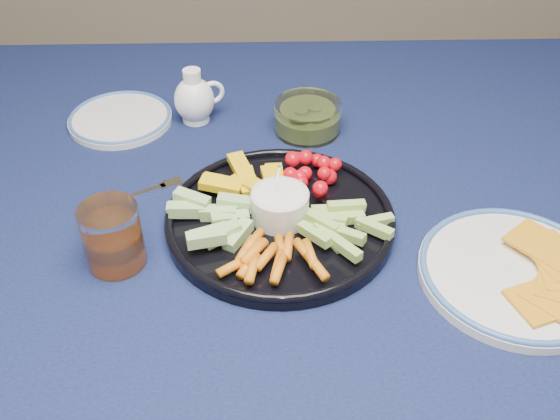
{
  "coord_description": "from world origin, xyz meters",
  "views": [
    {
      "loc": [
        -0.13,
        -0.73,
        1.33
      ],
      "look_at": [
        -0.12,
        -0.06,
        0.77
      ],
      "focal_mm": 40.0,
      "sensor_mm": 36.0,
      "label": 1
    }
  ],
  "objects_px": {
    "juice_tumbler": "(114,240)",
    "side_plate_extra": "(120,118)",
    "dining_table": "(353,239)",
    "crudite_platter": "(279,216)",
    "creamer_pitcher": "(195,99)",
    "pickle_bowl": "(307,119)",
    "cheese_plate": "(516,271)"
  },
  "relations": [
    {
      "from": "juice_tumbler",
      "to": "side_plate_extra",
      "type": "xyz_separation_m",
      "value": [
        -0.06,
        0.35,
        -0.03
      ]
    },
    {
      "from": "dining_table",
      "to": "juice_tumbler",
      "type": "relative_size",
      "value": 18.57
    },
    {
      "from": "dining_table",
      "to": "crudite_platter",
      "type": "relative_size",
      "value": 5.19
    },
    {
      "from": "creamer_pitcher",
      "to": "crudite_platter",
      "type": "bearing_deg",
      "value": -64.52
    },
    {
      "from": "dining_table",
      "to": "creamer_pitcher",
      "type": "bearing_deg",
      "value": 139.18
    },
    {
      "from": "crudite_platter",
      "to": "creamer_pitcher",
      "type": "distance_m",
      "value": 0.32
    },
    {
      "from": "dining_table",
      "to": "pickle_bowl",
      "type": "relative_size",
      "value": 14.8
    },
    {
      "from": "cheese_plate",
      "to": "side_plate_extra",
      "type": "bearing_deg",
      "value": 145.37
    },
    {
      "from": "dining_table",
      "to": "creamer_pitcher",
      "type": "relative_size",
      "value": 17.33
    },
    {
      "from": "creamer_pitcher",
      "to": "cheese_plate",
      "type": "height_order",
      "value": "creamer_pitcher"
    },
    {
      "from": "side_plate_extra",
      "to": "cheese_plate",
      "type": "bearing_deg",
      "value": -34.63
    },
    {
      "from": "cheese_plate",
      "to": "dining_table",
      "type": "bearing_deg",
      "value": 135.76
    },
    {
      "from": "juice_tumbler",
      "to": "side_plate_extra",
      "type": "relative_size",
      "value": 0.5
    },
    {
      "from": "dining_table",
      "to": "cheese_plate",
      "type": "xyz_separation_m",
      "value": [
        0.18,
        -0.18,
        0.1
      ]
    },
    {
      "from": "pickle_bowl",
      "to": "cheese_plate",
      "type": "bearing_deg",
      "value": -55.6
    },
    {
      "from": "juice_tumbler",
      "to": "creamer_pitcher",
      "type": "bearing_deg",
      "value": 77.67
    },
    {
      "from": "dining_table",
      "to": "juice_tumbler",
      "type": "bearing_deg",
      "value": -158.39
    },
    {
      "from": "creamer_pitcher",
      "to": "juice_tumbler",
      "type": "height_order",
      "value": "creamer_pitcher"
    },
    {
      "from": "crudite_platter",
      "to": "cheese_plate",
      "type": "distance_m",
      "value": 0.32
    },
    {
      "from": "dining_table",
      "to": "crudite_platter",
      "type": "distance_m",
      "value": 0.17
    },
    {
      "from": "dining_table",
      "to": "pickle_bowl",
      "type": "height_order",
      "value": "pickle_bowl"
    },
    {
      "from": "cheese_plate",
      "to": "juice_tumbler",
      "type": "relative_size",
      "value": 2.73
    },
    {
      "from": "pickle_bowl",
      "to": "cheese_plate",
      "type": "relative_size",
      "value": 0.46
    },
    {
      "from": "pickle_bowl",
      "to": "side_plate_extra",
      "type": "height_order",
      "value": "pickle_bowl"
    },
    {
      "from": "dining_table",
      "to": "crudite_platter",
      "type": "bearing_deg",
      "value": -151.11
    },
    {
      "from": "creamer_pitcher",
      "to": "pickle_bowl",
      "type": "bearing_deg",
      "value": -11.72
    },
    {
      "from": "crudite_platter",
      "to": "dining_table",
      "type": "bearing_deg",
      "value": 28.89
    },
    {
      "from": "crudite_platter",
      "to": "juice_tumbler",
      "type": "bearing_deg",
      "value": -162.8
    },
    {
      "from": "cheese_plate",
      "to": "side_plate_extra",
      "type": "relative_size",
      "value": 1.37
    },
    {
      "from": "creamer_pitcher",
      "to": "pickle_bowl",
      "type": "distance_m",
      "value": 0.2
    },
    {
      "from": "crudite_platter",
      "to": "creamer_pitcher",
      "type": "height_order",
      "value": "crudite_platter"
    },
    {
      "from": "pickle_bowl",
      "to": "cheese_plate",
      "type": "height_order",
      "value": "pickle_bowl"
    }
  ]
}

